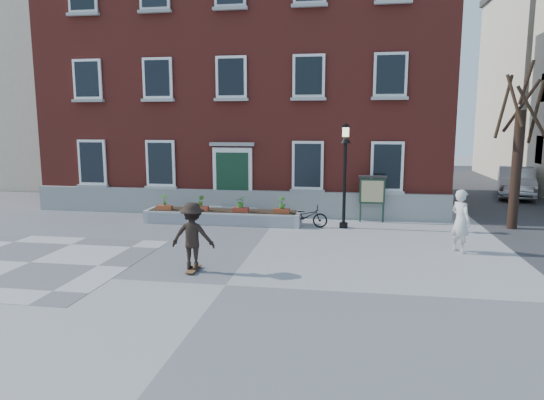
% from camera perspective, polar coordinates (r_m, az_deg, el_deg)
% --- Properties ---
extents(ground, '(100.00, 100.00, 0.00)m').
position_cam_1_polar(ground, '(12.10, -5.46, -9.95)').
color(ground, gray).
rests_on(ground, ground).
extents(checker_patch, '(6.00, 6.00, 0.01)m').
position_cam_1_polar(checker_patch, '(15.52, -26.58, -6.58)').
color(checker_patch, '#5E5E61').
rests_on(checker_patch, ground).
extents(distant_building, '(10.00, 12.00, 13.00)m').
position_cam_1_polar(distant_building, '(37.55, -25.31, 12.12)').
color(distant_building, beige).
rests_on(distant_building, ground).
extents(bicycle, '(1.64, 0.61, 0.85)m').
position_cam_1_polar(bicycle, '(18.47, 4.02, -1.91)').
color(bicycle, black).
rests_on(bicycle, ground).
extents(parked_car, '(2.87, 5.17, 1.61)m').
position_cam_1_polar(parked_car, '(28.96, 26.78, 1.88)').
color(parked_car, '#B5B7BA').
rests_on(parked_car, ground).
extents(bystander, '(0.77, 0.85, 1.94)m').
position_cam_1_polar(bystander, '(15.86, 21.31, -2.33)').
color(bystander, silver).
rests_on(bystander, ground).
extents(brick_building, '(18.40, 10.85, 12.60)m').
position_cam_1_polar(brick_building, '(25.63, -2.01, 14.35)').
color(brick_building, maroon).
rests_on(brick_building, ground).
extents(planter_assembly, '(6.20, 1.12, 1.15)m').
position_cam_1_polar(planter_assembly, '(19.23, -5.81, -1.86)').
color(planter_assembly, '#B4B4B0').
rests_on(planter_assembly, ground).
extents(bare_tree, '(1.83, 1.83, 6.16)m').
position_cam_1_polar(bare_tree, '(20.04, 26.92, 4.81)').
color(bare_tree, black).
rests_on(bare_tree, ground).
extents(lamp_post, '(0.40, 0.40, 3.93)m').
position_cam_1_polar(lamp_post, '(18.23, 8.59, 4.57)').
color(lamp_post, black).
rests_on(lamp_post, ground).
extents(notice_board, '(1.10, 0.16, 1.87)m').
position_cam_1_polar(notice_board, '(19.65, 11.72, 1.06)').
color(notice_board, '#1A3524').
rests_on(notice_board, ground).
extents(skateboarder, '(1.18, 0.78, 1.87)m').
position_cam_1_polar(skateboarder, '(13.04, -9.31, -4.20)').
color(skateboarder, brown).
rests_on(skateboarder, ground).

